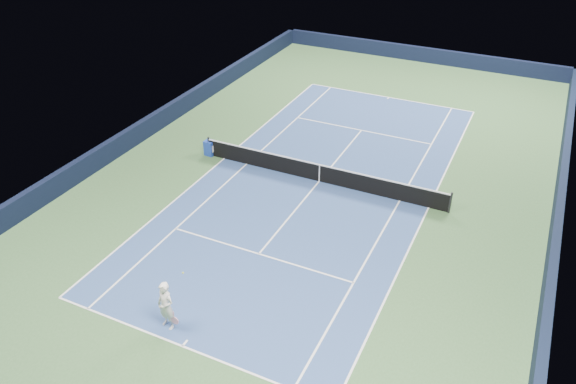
% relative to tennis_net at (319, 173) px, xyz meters
% --- Properties ---
extents(ground, '(40.00, 40.00, 0.00)m').
position_rel_tennis_net_xyz_m(ground, '(0.00, 0.00, -0.50)').
color(ground, '#355930').
rests_on(ground, ground).
extents(wall_far, '(22.00, 0.35, 1.10)m').
position_rel_tennis_net_xyz_m(wall_far, '(0.00, 19.82, 0.05)').
color(wall_far, black).
rests_on(wall_far, ground).
extents(wall_right, '(0.35, 40.00, 1.10)m').
position_rel_tennis_net_xyz_m(wall_right, '(10.82, 0.00, 0.05)').
color(wall_right, black).
rests_on(wall_right, ground).
extents(wall_left, '(0.35, 40.00, 1.10)m').
position_rel_tennis_net_xyz_m(wall_left, '(-10.82, 0.00, 0.05)').
color(wall_left, black).
rests_on(wall_left, ground).
extents(court_surface, '(10.97, 23.77, 0.01)m').
position_rel_tennis_net_xyz_m(court_surface, '(0.00, 0.00, -0.50)').
color(court_surface, navy).
rests_on(court_surface, ground).
extents(baseline_far, '(10.97, 0.08, 0.00)m').
position_rel_tennis_net_xyz_m(baseline_far, '(0.00, 11.88, -0.50)').
color(baseline_far, white).
rests_on(baseline_far, ground).
extents(baseline_near, '(10.97, 0.08, 0.00)m').
position_rel_tennis_net_xyz_m(baseline_near, '(0.00, -11.88, -0.50)').
color(baseline_near, white).
rests_on(baseline_near, ground).
extents(sideline_doubles_right, '(0.08, 23.77, 0.00)m').
position_rel_tennis_net_xyz_m(sideline_doubles_right, '(5.49, 0.00, -0.50)').
color(sideline_doubles_right, white).
rests_on(sideline_doubles_right, ground).
extents(sideline_doubles_left, '(0.08, 23.77, 0.00)m').
position_rel_tennis_net_xyz_m(sideline_doubles_left, '(-5.49, 0.00, -0.50)').
color(sideline_doubles_left, white).
rests_on(sideline_doubles_left, ground).
extents(sideline_singles_right, '(0.08, 23.77, 0.00)m').
position_rel_tennis_net_xyz_m(sideline_singles_right, '(4.12, 0.00, -0.50)').
color(sideline_singles_right, white).
rests_on(sideline_singles_right, ground).
extents(sideline_singles_left, '(0.08, 23.77, 0.00)m').
position_rel_tennis_net_xyz_m(sideline_singles_left, '(-4.12, 0.00, -0.50)').
color(sideline_singles_left, white).
rests_on(sideline_singles_left, ground).
extents(service_line_far, '(8.23, 0.08, 0.00)m').
position_rel_tennis_net_xyz_m(service_line_far, '(0.00, 6.40, -0.50)').
color(service_line_far, white).
rests_on(service_line_far, ground).
extents(service_line_near, '(8.23, 0.08, 0.00)m').
position_rel_tennis_net_xyz_m(service_line_near, '(0.00, -6.40, -0.50)').
color(service_line_near, white).
rests_on(service_line_near, ground).
extents(center_service_line, '(0.08, 12.80, 0.00)m').
position_rel_tennis_net_xyz_m(center_service_line, '(0.00, 0.00, -0.50)').
color(center_service_line, white).
rests_on(center_service_line, ground).
extents(center_mark_far, '(0.08, 0.30, 0.00)m').
position_rel_tennis_net_xyz_m(center_mark_far, '(0.00, 11.73, -0.50)').
color(center_mark_far, white).
rests_on(center_mark_far, ground).
extents(center_mark_near, '(0.08, 0.30, 0.00)m').
position_rel_tennis_net_xyz_m(center_mark_near, '(0.00, -11.73, -0.50)').
color(center_mark_near, white).
rests_on(center_mark_near, ground).
extents(tennis_net, '(12.90, 0.10, 1.07)m').
position_rel_tennis_net_xyz_m(tennis_net, '(0.00, 0.00, 0.00)').
color(tennis_net, black).
rests_on(tennis_net, ground).
extents(sponsor_cube, '(0.59, 0.49, 0.83)m').
position_rel_tennis_net_xyz_m(sponsor_cube, '(-6.40, 0.06, -0.09)').
color(sponsor_cube, '#1C3CAA').
rests_on(sponsor_cube, ground).
extents(tennis_player, '(0.87, 1.33, 1.91)m').
position_rel_tennis_net_xyz_m(tennis_player, '(-0.95, -11.31, 0.45)').
color(tennis_player, white).
rests_on(tennis_player, ground).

